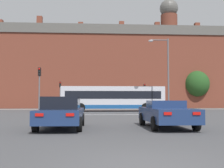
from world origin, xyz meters
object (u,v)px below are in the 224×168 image
car_roadster_right (166,114)px  traffic_light_near_left (39,83)px  traffic_light_far_right (145,92)px  pedestrian_waiting (143,103)px  traffic_light_far_left (60,91)px  car_saloon_left (62,112)px  bus_crossing_lead (113,98)px  street_lamp_junction (165,68)px

car_roadster_right → traffic_light_near_left: traffic_light_near_left is taller
traffic_light_near_left → traffic_light_far_right: size_ratio=1.20×
traffic_light_far_right → pedestrian_waiting: bearing=86.6°
traffic_light_far_left → pedestrian_waiting: traffic_light_far_left is taller
car_roadster_right → pedestrian_waiting: size_ratio=2.83×
car_saloon_left → traffic_light_far_left: (-3.38, 27.30, 1.94)m
bus_crossing_lead → traffic_light_far_right: 8.75m
car_roadster_right → traffic_light_far_left: 28.56m
pedestrian_waiting → traffic_light_far_right: bearing=61.8°
traffic_light_far_right → traffic_light_far_left: bearing=179.3°
traffic_light_near_left → traffic_light_far_right: 18.50m
traffic_light_far_left → street_lamp_junction: 17.18m
street_lamp_junction → pedestrian_waiting: size_ratio=4.69×
traffic_light_far_left → car_saloon_left: bearing=-82.9°
bus_crossing_lead → traffic_light_far_right: bearing=-36.0°
car_saloon_left → traffic_light_near_left: bearing=104.9°
car_roadster_right → pedestrian_waiting: 28.90m
traffic_light_near_left → pedestrian_waiting: (12.60, 15.19, -1.99)m
car_saloon_left → car_roadster_right: bearing=0.5°
car_saloon_left → car_roadster_right: size_ratio=1.00×
car_roadster_right → traffic_light_near_left: size_ratio=1.06×
car_saloon_left → street_lamp_junction: 18.28m
traffic_light_far_right → car_saloon_left: bearing=-108.0°
traffic_light_far_right → pedestrian_waiting: (0.09, 1.56, -1.54)m
bus_crossing_lead → street_lamp_junction: bearing=-131.9°
car_saloon_left → traffic_light_far_right: bearing=71.7°
traffic_light_far_left → pedestrian_waiting: size_ratio=2.39×
car_roadster_right → traffic_light_far_right: traffic_light_far_right is taller
traffic_light_near_left → bus_crossing_lead: bearing=41.7°
street_lamp_junction → bus_crossing_lead: bearing=138.1°
car_saloon_left → car_roadster_right: (5.00, 0.07, -0.07)m
traffic_light_near_left → car_roadster_right: bearing=-57.2°
pedestrian_waiting → street_lamp_junction: bearing=65.1°
car_roadster_right → car_saloon_left: bearing=180.0°
car_roadster_right → street_lamp_junction: size_ratio=0.60×
car_saloon_left → bus_crossing_lead: (3.73, 20.10, 0.82)m
traffic_light_near_left → street_lamp_junction: 12.85m
car_roadster_right → bus_crossing_lead: 20.10m
bus_crossing_lead → pedestrian_waiting: (5.20, 8.60, -0.60)m
car_saloon_left → traffic_light_far_left: bearing=96.8°
street_lamp_junction → car_saloon_left: bearing=-120.0°
car_saloon_left → bus_crossing_lead: size_ratio=0.39×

